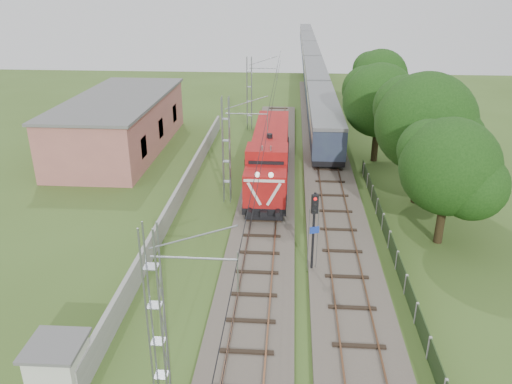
# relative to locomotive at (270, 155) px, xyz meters

# --- Properties ---
(ground) EXTENTS (140.00, 140.00, 0.00)m
(ground) POSITION_rel_locomotive_xyz_m (0.00, -16.45, -2.25)
(ground) COLOR #3C531F
(ground) RESTS_ON ground
(track_main) EXTENTS (4.20, 70.00, 0.45)m
(track_main) POSITION_rel_locomotive_xyz_m (0.00, -9.45, -2.06)
(track_main) COLOR #6B6054
(track_main) RESTS_ON ground
(track_side) EXTENTS (4.20, 80.00, 0.45)m
(track_side) POSITION_rel_locomotive_xyz_m (5.00, 3.55, -2.06)
(track_side) COLOR #6B6054
(track_side) RESTS_ON ground
(catenary) EXTENTS (3.31, 70.00, 8.00)m
(catenary) POSITION_rel_locomotive_xyz_m (-2.95, -4.45, 1.80)
(catenary) COLOR gray
(catenary) RESTS_ON ground
(boundary_wall) EXTENTS (0.25, 40.00, 1.50)m
(boundary_wall) POSITION_rel_locomotive_xyz_m (-6.50, -4.45, -1.50)
(boundary_wall) COLOR #9E9E99
(boundary_wall) RESTS_ON ground
(station_building) EXTENTS (8.40, 20.40, 5.22)m
(station_building) POSITION_rel_locomotive_xyz_m (-15.00, 7.55, 0.39)
(station_building) COLOR #B56C61
(station_building) RESTS_ON ground
(fence) EXTENTS (0.12, 32.00, 1.20)m
(fence) POSITION_rel_locomotive_xyz_m (8.00, -13.45, -1.65)
(fence) COLOR black
(fence) RESTS_ON ground
(locomotive) EXTENTS (3.01, 17.16, 4.36)m
(locomotive) POSITION_rel_locomotive_xyz_m (0.00, 0.00, 0.00)
(locomotive) COLOR black
(locomotive) RESTS_ON ground
(coach_rake) EXTENTS (2.97, 111.17, 3.44)m
(coach_rake) POSITION_rel_locomotive_xyz_m (5.00, 57.48, 0.23)
(coach_rake) COLOR black
(coach_rake) RESTS_ON ground
(signal_post) EXTENTS (0.54, 0.43, 4.98)m
(signal_post) POSITION_rel_locomotive_xyz_m (3.08, -14.23, 1.18)
(signal_post) COLOR black
(signal_post) RESTS_ON ground
(relay_hut) EXTENTS (2.25, 2.25, 2.29)m
(relay_hut) POSITION_rel_locomotive_xyz_m (-7.40, -23.82, -1.09)
(relay_hut) COLOR silver
(relay_hut) RESTS_ON ground
(tree_a) EXTENTS (6.28, 5.98, 8.14)m
(tree_a) POSITION_rel_locomotive_xyz_m (11.34, -9.94, 2.83)
(tree_a) COLOR #322714
(tree_a) RESTS_ON ground
(tree_b) EXTENTS (7.53, 7.17, 9.76)m
(tree_b) POSITION_rel_locomotive_xyz_m (11.30, -3.60, 3.84)
(tree_b) COLOR #322714
(tree_b) RESTS_ON ground
(tree_c) EXTENTS (6.90, 6.57, 8.94)m
(tree_c) POSITION_rel_locomotive_xyz_m (9.56, 5.78, 3.33)
(tree_c) COLOR #322714
(tree_c) RESTS_ON ground
(tree_d) EXTENTS (6.51, 6.20, 8.44)m
(tree_d) POSITION_rel_locomotive_xyz_m (11.83, 19.88, 3.02)
(tree_d) COLOR #322714
(tree_d) RESTS_ON ground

